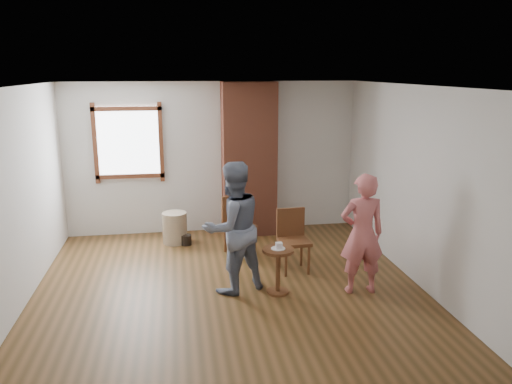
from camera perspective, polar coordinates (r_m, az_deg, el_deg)
ground at (r=6.45m, az=-2.84°, el=-11.84°), size 5.50×5.50×0.00m
room_shell at (r=6.49m, az=-4.13°, el=5.08°), size 5.04×5.52×2.62m
brick_chimney at (r=8.50m, az=-0.82°, el=3.74°), size 0.90×0.50×2.60m
stoneware_crock at (r=8.33m, az=-9.27°, el=-4.05°), size 0.46×0.46×0.51m
dark_pot at (r=8.26m, az=-7.97°, el=-5.44°), size 0.17×0.17×0.17m
dining_chair_left at (r=7.75m, az=-2.15°, el=-3.36°), size 0.54×0.54×0.89m
dining_chair_right at (r=7.11m, az=4.21°, el=-5.08°), size 0.44×0.44×0.88m
side_table at (r=6.39m, az=2.53°, el=-8.15°), size 0.40×0.40×0.60m
cake_plate at (r=6.31m, az=2.55°, el=-6.46°), size 0.18×0.18×0.01m
cake_slice at (r=6.30m, az=2.64°, el=-6.16°), size 0.08×0.07×0.06m
man at (r=6.32m, az=-2.68°, el=-4.10°), size 1.02×0.93×1.70m
person_pink at (r=6.43m, az=12.02°, el=-4.72°), size 0.58×0.40×1.56m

